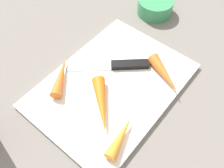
# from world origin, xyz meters

# --- Properties ---
(ground_plane) EXTENTS (1.40, 1.40, 0.00)m
(ground_plane) POSITION_xyz_m (0.00, 0.00, 0.00)
(ground_plane) COLOR slate
(cutting_board) EXTENTS (0.36, 0.26, 0.01)m
(cutting_board) POSITION_xyz_m (0.00, 0.00, 0.01)
(cutting_board) COLOR white
(cutting_board) RESTS_ON ground_plane
(knife) EXTENTS (0.15, 0.16, 0.01)m
(knife) POSITION_xyz_m (0.06, 0.01, 0.02)
(knife) COLOR #B7B7BC
(knife) RESTS_ON cutting_board
(carrot_longest) EXTENTS (0.11, 0.12, 0.03)m
(carrot_longest) POSITION_xyz_m (-0.06, -0.02, 0.03)
(carrot_longest) COLOR orange
(carrot_longest) RESTS_ON cutting_board
(carrot_long) EXTENTS (0.07, 0.11, 0.03)m
(carrot_long) POSITION_xyz_m (0.09, -0.08, 0.03)
(carrot_long) COLOR orange
(carrot_long) RESTS_ON cutting_board
(carrot_shortest) EXTENTS (0.10, 0.04, 0.03)m
(carrot_shortest) POSITION_xyz_m (-0.09, -0.10, 0.02)
(carrot_shortest) COLOR orange
(carrot_shortest) RESTS_ON cutting_board
(carrot_short) EXTENTS (0.10, 0.08, 0.03)m
(carrot_short) POSITION_xyz_m (-0.06, 0.10, 0.03)
(carrot_short) COLOR orange
(carrot_short) RESTS_ON cutting_board
(small_bowl) EXTENTS (0.10, 0.10, 0.04)m
(small_bowl) POSITION_xyz_m (0.28, 0.07, 0.02)
(small_bowl) COLOR #388C59
(small_bowl) RESTS_ON ground_plane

